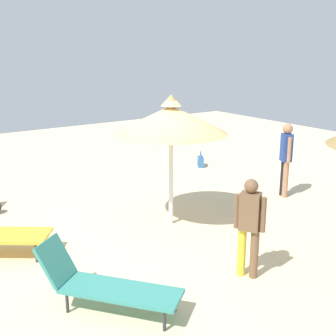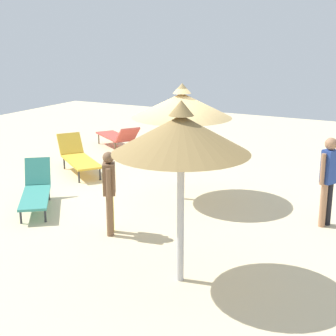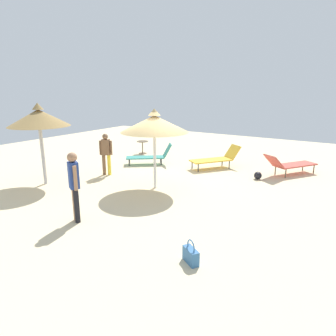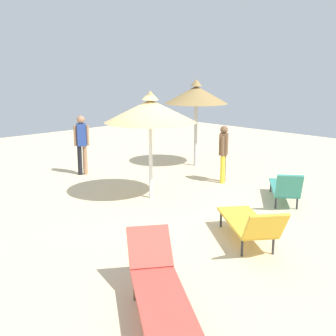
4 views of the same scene
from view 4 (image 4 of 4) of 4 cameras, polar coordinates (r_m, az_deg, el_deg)
The scene contains 9 objects.
ground at distance 10.78m, azimuth -0.65°, elevation -4.45°, with size 24.00×24.00×0.10m, color beige.
parasol_umbrella_near_right at distance 14.23m, azimuth 3.63°, elevation 9.30°, with size 2.01×2.01×2.77m.
parasol_umbrella_center at distance 10.59m, azimuth -2.28°, elevation 7.29°, with size 2.19×2.19×2.61m.
lounge_chair_back at distance 10.82m, azimuth 14.73°, elevation -2.44°, with size 1.65×1.90×0.90m.
lounge_chair_front at distance 8.18m, azimuth 10.46°, elevation -6.94°, with size 2.08×1.76×0.91m.
lounge_chair_near_left at distance 5.92m, azimuth -1.23°, elevation -14.71°, with size 2.19×1.75×0.86m.
person_standing_far_right at distance 13.37m, azimuth -10.99°, elevation 3.40°, with size 0.32×0.40×1.76m.
person_standing_far_left at distance 12.35m, azimuth 7.11°, elevation 2.25°, with size 0.34×0.43×1.59m.
beach_ball at distance 7.36m, azimuth -2.93°, elevation -11.41°, with size 0.28×0.28×0.28m, color black.
Camera 4 is at (-7.49, 7.06, 3.18)m, focal length 47.65 mm.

